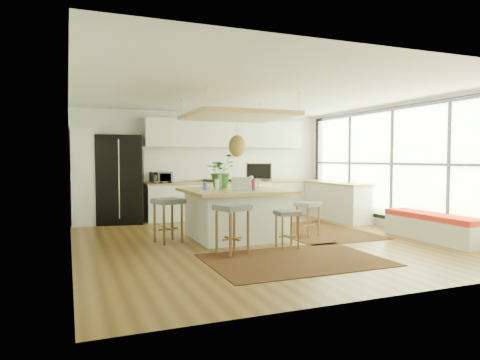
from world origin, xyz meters
name	(u,v)px	position (x,y,z in m)	size (l,w,h in m)	color
floor	(260,240)	(0.00, 0.00, 0.00)	(7.00, 7.00, 0.00)	#563818
ceiling	(260,93)	(0.00, 0.00, 2.70)	(7.00, 7.00, 0.00)	white
wall_back	(204,165)	(0.00, 3.50, 1.35)	(6.50, 6.50, 0.00)	silver
wall_front	(394,174)	(0.00, -3.50, 1.35)	(6.50, 6.50, 0.00)	silver
wall_left	(70,169)	(-3.25, 0.00, 1.35)	(7.00, 7.00, 0.00)	silver
wall_right	(400,166)	(3.25, 0.00, 1.35)	(7.00, 7.00, 0.00)	silver
window_wall	(399,164)	(3.22, 0.00, 1.40)	(0.10, 6.20, 2.60)	black
pantry	(84,176)	(-2.95, 3.18, 1.12)	(0.55, 0.60, 2.25)	silver
back_counter_base	(228,200)	(0.55, 3.18, 0.44)	(4.20, 0.60, 0.88)	silver
back_counter_top	(228,182)	(0.55, 3.18, 0.90)	(4.24, 0.64, 0.05)	olive
backsplash	(224,165)	(0.55, 3.48, 1.35)	(4.20, 0.02, 0.80)	white
upper_cabinets	(227,134)	(0.55, 3.32, 2.15)	(4.20, 0.34, 0.70)	silver
range	(219,198)	(0.30, 3.18, 0.50)	(0.76, 0.62, 1.00)	#A5A5AA
right_counter_base	(333,201)	(2.93, 2.00, 0.44)	(0.60, 2.50, 0.88)	silver
right_counter_top	(333,183)	(2.93, 2.00, 0.90)	(0.64, 2.54, 0.05)	olive
window_bench	(433,227)	(2.95, -1.20, 0.25)	(0.52, 2.00, 0.50)	silver
ceiling_panel	(237,130)	(-0.30, 0.40, 2.05)	(1.86, 1.86, 0.80)	olive
rug_near	(295,260)	(-0.16, -1.62, 0.01)	(2.60, 1.80, 0.01)	black
rug_right	(317,231)	(1.50, 0.45, 0.01)	(1.80, 2.60, 0.01)	black
fridge	(120,184)	(-2.15, 3.17, 0.93)	(1.02, 0.80, 2.05)	black
island	(235,214)	(-0.35, 0.41, 0.47)	(1.85, 1.85, 0.93)	olive
stool_near_left	(232,232)	(-0.88, -0.87, 0.35)	(0.47, 0.47, 0.79)	#4F5658
stool_near_right	(287,227)	(0.14, -0.79, 0.35)	(0.37, 0.37, 0.63)	#4F5658
stool_right_front	(308,218)	(1.04, 0.04, 0.35)	(0.39, 0.39, 0.67)	#4F5658
stool_right_back	(274,213)	(0.76, 0.95, 0.35)	(0.41, 0.41, 0.69)	#4F5658
stool_left_side	(168,223)	(-1.62, 0.43, 0.35)	(0.47, 0.47, 0.79)	#4F5658
laptop	(242,184)	(-0.38, -0.06, 1.05)	(0.36, 0.38, 0.27)	#A5A5AA
monitor	(259,175)	(0.27, 0.66, 1.19)	(0.54, 0.19, 0.51)	#A5A5AA
microwave	(161,176)	(-1.20, 3.13, 1.09)	(0.49, 0.27, 0.33)	#A5A5AA
island_plant	(221,174)	(-0.40, 1.06, 1.19)	(0.60, 0.67, 0.52)	#1E4C19
island_bowl	(206,188)	(-0.83, 0.69, 0.96)	(0.21, 0.21, 0.05)	beige
island_bottle_0	(205,185)	(-0.90, 0.51, 1.03)	(0.07, 0.07, 0.19)	blue
island_bottle_1	(217,185)	(-0.75, 0.26, 1.03)	(0.07, 0.07, 0.19)	silver
island_bottle_2	(253,185)	(-0.10, 0.11, 1.03)	(0.07, 0.07, 0.19)	#9D3447
island_bottle_3	(251,184)	(0.00, 0.46, 1.03)	(0.07, 0.07, 0.19)	beige
island_bottle_4	(220,184)	(-0.55, 0.66, 1.03)	(0.07, 0.07, 0.19)	#548C58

